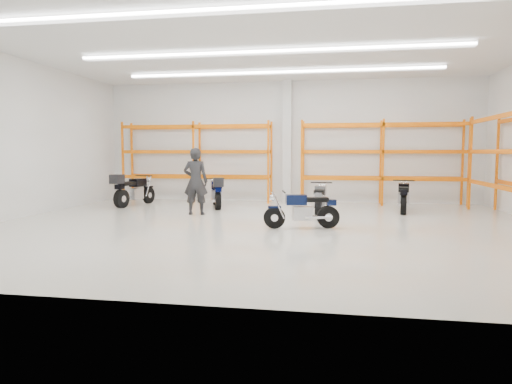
% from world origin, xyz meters
% --- Properties ---
extents(ground, '(14.00, 14.00, 0.00)m').
position_xyz_m(ground, '(0.00, 0.00, 0.00)').
color(ground, silver).
rests_on(ground, ground).
extents(room_shell, '(14.02, 12.02, 4.51)m').
position_xyz_m(room_shell, '(0.00, 0.03, 3.28)').
color(room_shell, silver).
rests_on(room_shell, ground).
extents(motorcycle_main, '(1.85, 0.67, 0.91)m').
position_xyz_m(motorcycle_main, '(1.06, -0.10, 0.43)').
color(motorcycle_main, black).
rests_on(motorcycle_main, ground).
extents(motorcycle_back_a, '(0.87, 2.18, 1.13)m').
position_xyz_m(motorcycle_back_a, '(-5.11, 3.47, 0.54)').
color(motorcycle_back_a, black).
rests_on(motorcycle_back_a, ground).
extents(motorcycle_back_b, '(0.96, 1.98, 1.04)m').
position_xyz_m(motorcycle_back_b, '(-2.12, 3.52, 0.50)').
color(motorcycle_back_b, black).
rests_on(motorcycle_back_b, ground).
extents(motorcycle_back_c, '(0.65, 1.95, 0.96)m').
position_xyz_m(motorcycle_back_c, '(1.35, 2.15, 0.45)').
color(motorcycle_back_c, black).
rests_on(motorcycle_back_c, ground).
extents(motorcycle_back_d, '(0.68, 1.97, 0.97)m').
position_xyz_m(motorcycle_back_d, '(3.88, 3.46, 0.45)').
color(motorcycle_back_d, black).
rests_on(motorcycle_back_d, ground).
extents(standing_man, '(0.76, 0.52, 2.00)m').
position_xyz_m(standing_man, '(-2.31, 1.83, 1.00)').
color(standing_man, black).
rests_on(standing_man, ground).
extents(structural_column, '(0.32, 0.32, 4.50)m').
position_xyz_m(structural_column, '(0.00, 5.82, 2.25)').
color(structural_column, white).
rests_on(structural_column, ground).
extents(pallet_racking_back_left, '(5.67, 0.87, 3.00)m').
position_xyz_m(pallet_racking_back_left, '(-3.40, 5.48, 1.79)').
color(pallet_racking_back_left, '#FC5900').
rests_on(pallet_racking_back_left, ground).
extents(pallet_racking_back_right, '(5.67, 0.87, 3.00)m').
position_xyz_m(pallet_racking_back_right, '(3.40, 5.48, 1.79)').
color(pallet_racking_back_right, '#FC5900').
rests_on(pallet_racking_back_right, ground).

